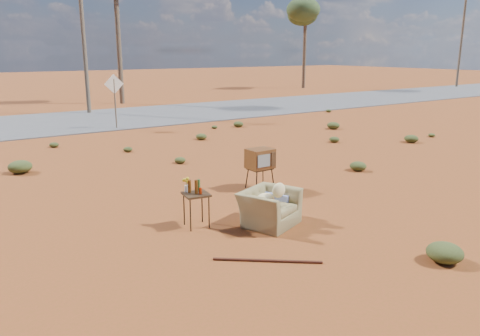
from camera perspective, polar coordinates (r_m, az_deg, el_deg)
ground at (r=8.61m, az=2.59°, el=-6.95°), size 140.00×140.00×0.00m
highway at (r=22.20m, az=-21.03°, el=5.23°), size 140.00×7.00×0.04m
armchair at (r=8.58m, az=3.79°, el=-4.16°), size 1.29×1.12×0.87m
tv_unit at (r=10.66m, az=2.48°, el=1.09°), size 0.59×0.49×0.93m
side_table at (r=8.37m, az=-5.64°, el=-2.92°), size 0.50×0.50×0.89m
rusty_bar at (r=7.19m, az=3.35°, el=-11.19°), size 1.32×1.05×0.04m
road_sign at (r=19.56m, az=-15.06°, el=8.98°), size 0.78×0.06×2.19m
eucalyptus_right at (r=40.65m, az=8.00°, el=18.01°), size 3.20×3.20×7.10m
utility_pole_center at (r=24.92m, az=-18.62°, el=15.85°), size 1.40×0.20×8.00m
utility_pole_east at (r=45.59m, az=25.41°, el=14.14°), size 1.40×0.20×8.00m
scrub_patch at (r=11.94m, az=-13.30°, el=-0.58°), size 17.49×8.07×0.33m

